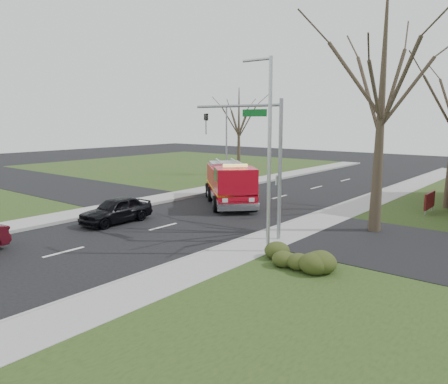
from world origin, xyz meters
The scene contains 13 objects.
ground centered at (0.00, 0.00, 0.00)m, with size 120.00×120.00×0.00m, color black.
sidewalk_right centered at (6.20, 0.00, 0.07)m, with size 2.40×80.00×0.15m, color gray.
sidewalk_left centered at (-6.20, 0.00, 0.07)m, with size 2.40×80.00×0.15m, color gray.
cross_street_left centered at (-22.40, 4.00, 0.08)m, with size 30.00×8.00×0.15m, color black.
health_center_sign centered at (10.50, 12.50, 0.88)m, with size 0.12×2.00×1.40m.
hedge_corner centered at (9.00, -1.00, 0.58)m, with size 2.80×2.00×0.90m, color #303A15.
bare_tree_near centered at (9.50, 6.00, 7.41)m, with size 6.00×6.00×12.00m.
bare_tree_left centered at (-10.00, 20.00, 5.56)m, with size 4.50×4.50×9.00m.
traffic_signal_mast centered at (5.21, 1.50, 4.71)m, with size 5.29×0.18×6.80m.
streetlight_pole centered at (7.14, -0.50, 4.55)m, with size 1.48×0.16×8.40m.
utility_pole_far centered at (-6.80, 14.00, 3.50)m, with size 0.14×0.14×7.00m, color gray.
fire_engine centered at (-1.17, 7.40, 1.38)m, with size 7.22×7.05×3.04m.
parked_car_maroon centered at (-2.80, -1.00, 0.74)m, with size 1.75×4.36×1.48m, color black.
Camera 1 is at (17.35, -15.99, 5.86)m, focal length 35.00 mm.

